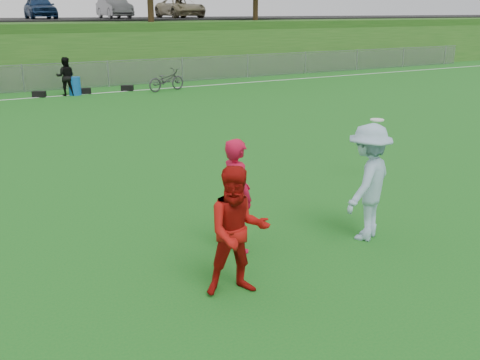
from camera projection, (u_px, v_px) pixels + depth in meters
ground at (209, 258)px, 8.30m from camera, size 120.00×120.00×0.00m
sideline_far at (31, 98)px, 23.34m from camera, size 60.00×0.10×0.01m
fence at (23, 78)px, 24.81m from camera, size 58.00×0.06×1.30m
gear_bags at (57, 93)px, 23.89m from camera, size 7.53×0.56×0.26m
player_red_left at (237, 195)px, 8.34m from camera, size 0.46×0.68×1.83m
player_red_center at (238, 232)px, 7.04m from camera, size 1.02×0.89×1.78m
player_blue at (368, 182)px, 8.77m from camera, size 1.45×1.23×1.95m
frisbee at (377, 120)px, 11.72m from camera, size 0.30×0.30×0.03m
recycling_bin at (75, 86)px, 24.04m from camera, size 0.65×0.65×0.81m
bicycle at (166, 80)px, 25.26m from camera, size 2.07×1.15×1.03m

